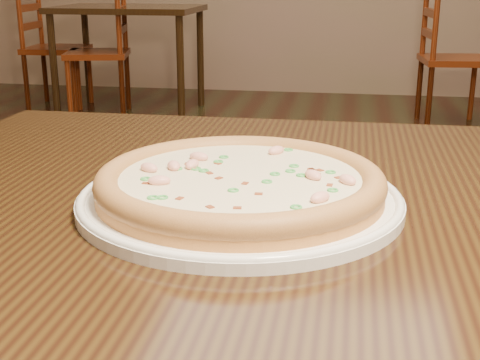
% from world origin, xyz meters
% --- Properties ---
extents(hero_table, '(1.20, 0.80, 0.75)m').
position_xyz_m(hero_table, '(0.26, -0.40, 0.65)').
color(hero_table, black).
rests_on(hero_table, ground).
extents(plate, '(0.36, 0.36, 0.02)m').
position_xyz_m(plate, '(0.14, -0.45, 0.76)').
color(plate, white).
rests_on(plate, hero_table).
extents(pizza, '(0.32, 0.32, 0.03)m').
position_xyz_m(pizza, '(0.14, -0.45, 0.78)').
color(pizza, '#C3813B').
rests_on(pizza, plate).
extents(bg_table_left, '(1.00, 0.70, 0.75)m').
position_xyz_m(bg_table_left, '(-1.34, 3.51, 0.65)').
color(bg_table_left, black).
rests_on(bg_table_left, ground).
extents(chair_a, '(0.45, 0.45, 0.95)m').
position_xyz_m(chair_a, '(-1.98, 3.58, 0.44)').
color(chair_a, '#571B07').
rests_on(chair_a, ground).
extents(chair_b, '(0.50, 0.50, 0.95)m').
position_xyz_m(chair_b, '(-1.47, 3.37, 0.44)').
color(chair_b, '#571B07').
rests_on(chair_b, ground).
extents(chair_c, '(0.46, 0.46, 0.95)m').
position_xyz_m(chair_c, '(0.85, 3.43, 0.44)').
color(chair_c, '#571B07').
rests_on(chair_c, ground).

